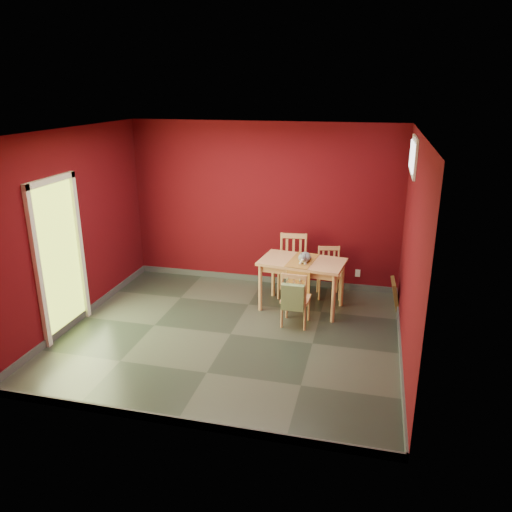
% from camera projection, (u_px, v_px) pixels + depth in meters
% --- Properties ---
extents(ground, '(4.50, 4.50, 0.00)m').
position_uv_depth(ground, '(231.00, 334.00, 6.82)').
color(ground, '#2D342D').
rests_on(ground, ground).
extents(room_shell, '(4.50, 4.50, 4.50)m').
position_uv_depth(room_shell, '(230.00, 331.00, 6.80)').
color(room_shell, '#4C070D').
rests_on(room_shell, ground).
extents(doorway, '(0.06, 1.01, 2.13)m').
position_uv_depth(doorway, '(59.00, 253.00, 6.58)').
color(doorway, '#B7D838').
rests_on(doorway, ground).
extents(window, '(0.05, 0.90, 0.50)m').
position_uv_depth(window, '(413.00, 156.00, 6.48)').
color(window, white).
rests_on(window, room_shell).
extents(outlet_plate, '(0.08, 0.02, 0.12)m').
position_uv_depth(outlet_plate, '(358.00, 273.00, 8.19)').
color(outlet_plate, silver).
rests_on(outlet_plate, room_shell).
extents(dining_table, '(1.31, 0.87, 0.77)m').
position_uv_depth(dining_table, '(302.00, 267.00, 7.40)').
color(dining_table, tan).
rests_on(dining_table, ground).
extents(table_runner, '(0.43, 0.76, 0.36)m').
position_uv_depth(table_runner, '(301.00, 267.00, 7.28)').
color(table_runner, '#AE702D').
rests_on(table_runner, dining_table).
extents(chair_far_left, '(0.50, 0.50, 0.98)m').
position_uv_depth(chair_far_left, '(293.00, 265.00, 7.99)').
color(chair_far_left, tan).
rests_on(chair_far_left, ground).
extents(chair_far_right, '(0.44, 0.44, 0.80)m').
position_uv_depth(chair_far_right, '(329.00, 272.00, 7.96)').
color(chair_far_right, tan).
rests_on(chair_far_right, ground).
extents(chair_near, '(0.39, 0.39, 0.81)m').
position_uv_depth(chair_near, '(295.00, 298.00, 6.95)').
color(chair_near, tan).
rests_on(chair_near, ground).
extents(tote_bag, '(0.31, 0.19, 0.43)m').
position_uv_depth(tote_bag, '(293.00, 297.00, 6.73)').
color(tote_bag, '#748A58').
rests_on(tote_bag, chair_near).
extents(cat, '(0.34, 0.42, 0.19)m').
position_uv_depth(cat, '(305.00, 255.00, 7.31)').
color(cat, slate).
rests_on(cat, table_runner).
extents(picture_frame, '(0.16, 0.44, 0.43)m').
position_uv_depth(picture_frame, '(395.00, 294.00, 7.60)').
color(picture_frame, brown).
rests_on(picture_frame, ground).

